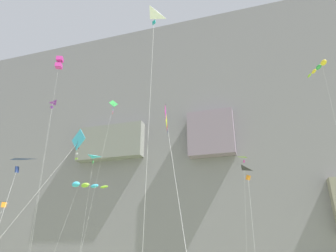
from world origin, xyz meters
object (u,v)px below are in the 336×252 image
object	(u,v)px
kite_delta_mid_right	(48,109)
kite_delta_upper_right	(13,167)
kite_delta_high_left	(92,164)
kite_diamond_low_center	(112,112)
kite_diamond_mid_left	(76,142)
kite_windsock_far_right	(319,67)
kite_windsock_upper_left	(84,185)
kite_delta_high_center	(253,178)
kite_delta_front_field	(245,163)
kite_banner_high_right	(168,129)
kite_delta_far_left	(150,32)
kite_box_low_right	(59,63)

from	to	relation	value
kite_delta_mid_right	kite_delta_upper_right	size ratio (longest dim) A/B	2.68
kite_delta_high_left	kite_diamond_low_center	size ratio (longest dim) A/B	0.58
kite_diamond_mid_left	kite_diamond_low_center	bearing A→B (deg)	113.27
kite_windsock_far_right	kite_delta_upper_right	distance (m)	34.24
kite_windsock_upper_left	kite_diamond_low_center	distance (m)	13.24
kite_windsock_upper_left	kite_windsock_far_right	world-z (taller)	kite_windsock_far_right
kite_delta_high_center	kite_delta_mid_right	xyz separation A→B (m)	(-30.80, 10.40, 15.57)
kite_delta_front_field	kite_delta_mid_right	world-z (taller)	kite_delta_mid_right
kite_diamond_low_center	kite_windsock_far_right	bearing A→B (deg)	-14.12
kite_delta_high_center	kite_banner_high_right	xyz separation A→B (m)	(-3.99, -11.21, 0.57)
kite_delta_front_field	kite_delta_high_left	distance (m)	23.79
kite_windsock_upper_left	kite_delta_high_left	size ratio (longest dim) A/B	0.82
kite_delta_high_center	kite_diamond_low_center	bearing A→B (deg)	143.72
kite_banner_high_right	kite_delta_far_left	xyz separation A→B (m)	(-1.36, 0.50, 7.18)
kite_delta_high_center	kite_banner_high_right	world-z (taller)	kite_banner_high_right
kite_diamond_low_center	kite_delta_far_left	distance (m)	33.75
kite_box_low_right	kite_banner_high_right	size ratio (longest dim) A/B	3.04
kite_delta_front_field	kite_banner_high_right	xyz separation A→B (m)	(-2.95, -28.02, -5.30)
kite_delta_front_field	kite_windsock_far_right	size ratio (longest dim) A/B	0.63
kite_delta_mid_right	kite_diamond_low_center	size ratio (longest dim) A/B	0.89
kite_windsock_upper_left	kite_box_low_right	world-z (taller)	kite_box_low_right
kite_windsock_far_right	kite_delta_front_field	bearing A→B (deg)	140.97
kite_diamond_mid_left	kite_diamond_low_center	world-z (taller)	kite_diamond_low_center
kite_diamond_low_center	kite_windsock_upper_left	bearing A→B (deg)	-172.68
kite_box_low_right	kite_delta_high_left	size ratio (longest dim) A/B	1.86
kite_windsock_far_right	kite_delta_far_left	bearing A→B (deg)	-126.16
kite_windsock_far_right	kite_delta_upper_right	size ratio (longest dim) A/B	2.56
kite_delta_front_field	kite_delta_mid_right	size ratio (longest dim) A/B	0.60
kite_windsock_far_right	kite_delta_far_left	xyz separation A→B (m)	(-14.23, -19.48, -6.95)
kite_diamond_mid_left	kite_windsock_upper_left	distance (m)	26.82
kite_delta_high_left	kite_delta_front_field	bearing A→B (deg)	3.96
kite_delta_high_center	kite_delta_high_left	xyz separation A→B (m)	(-24.74, 15.17, 7.19)
kite_delta_high_center	kite_delta_high_left	distance (m)	29.89
kite_windsock_upper_left	kite_delta_mid_right	size ratio (longest dim) A/B	0.53
kite_delta_high_center	kite_delta_mid_right	bearing A→B (deg)	161.34
kite_diamond_low_center	kite_delta_upper_right	bearing A→B (deg)	-78.54
kite_diamond_mid_left	kite_windsock_upper_left	xyz separation A→B (m)	(-13.67, 23.00, 1.84)
kite_diamond_mid_left	kite_delta_mid_right	xyz separation A→B (m)	(-18.09, 17.12, 13.38)
kite_delta_high_left	kite_delta_far_left	size ratio (longest dim) A/B	0.94
kite_windsock_far_right	kite_delta_mid_right	world-z (taller)	kite_delta_mid_right
kite_delta_far_left	kite_windsock_far_right	bearing A→B (deg)	53.84
kite_diamond_mid_left	kite_delta_far_left	size ratio (longest dim) A/B	0.69
kite_delta_far_left	kite_delta_mid_right	bearing A→B (deg)	140.32
kite_banner_high_right	kite_windsock_far_right	size ratio (longest dim) A/B	0.42
kite_delta_high_left	kite_banner_high_right	bearing A→B (deg)	-51.82
kite_delta_high_center	kite_delta_far_left	world-z (taller)	kite_delta_far_left
kite_diamond_mid_left	kite_banner_high_right	world-z (taller)	kite_diamond_mid_left
kite_windsock_upper_left	kite_delta_upper_right	xyz separation A→B (m)	(8.42, -23.37, -3.47)
kite_box_low_right	kite_delta_far_left	world-z (taller)	kite_box_low_right
kite_windsock_upper_left	kite_delta_far_left	xyz separation A→B (m)	(21.03, -26.99, 3.72)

